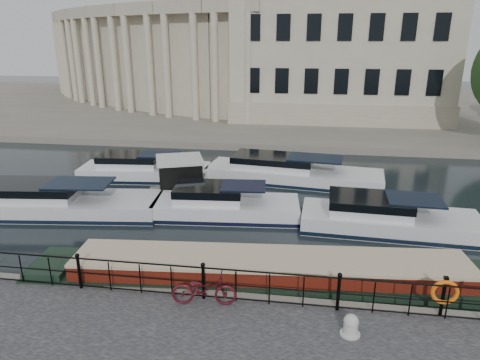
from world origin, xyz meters
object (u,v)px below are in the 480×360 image
at_px(narrowboat, 269,279).
at_px(harbour_hut, 180,179).
at_px(life_ring_post, 445,293).
at_px(mooring_bollard, 351,325).
at_px(bicycle, 204,289).

distance_m(narrowboat, harbour_hut, 10.02).
bearing_deg(harbour_hut, narrowboat, -76.95).
xyz_separation_m(life_ring_post, narrowboat, (-5.03, 1.59, -0.97)).
relative_size(mooring_bollard, narrowboat, 0.04).
height_order(mooring_bollard, harbour_hut, harbour_hut).
relative_size(life_ring_post, harbour_hut, 0.31).
bearing_deg(bicycle, harbour_hut, 13.13).
relative_size(mooring_bollard, life_ring_post, 0.48).
distance_m(mooring_bollard, narrowboat, 3.68).
bearing_deg(life_ring_post, bicycle, -176.87).
height_order(bicycle, harbour_hut, harbour_hut).
height_order(mooring_bollard, life_ring_post, life_ring_post).
xyz_separation_m(mooring_bollard, narrowboat, (-2.39, 2.75, -0.47)).
xyz_separation_m(mooring_bollard, life_ring_post, (2.64, 1.16, 0.50)).
relative_size(narrowboat, harbour_hut, 4.12).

